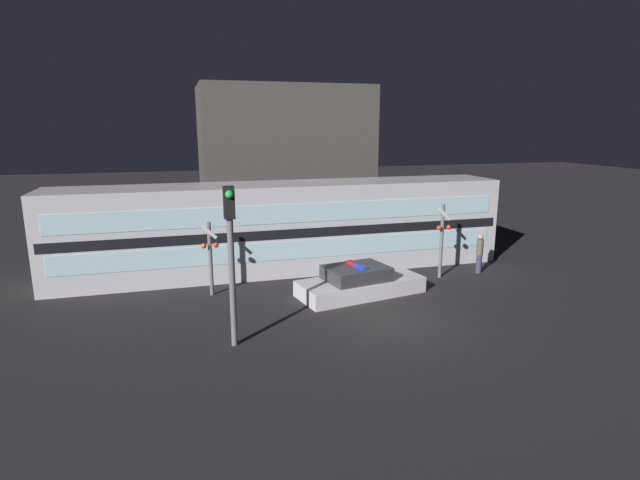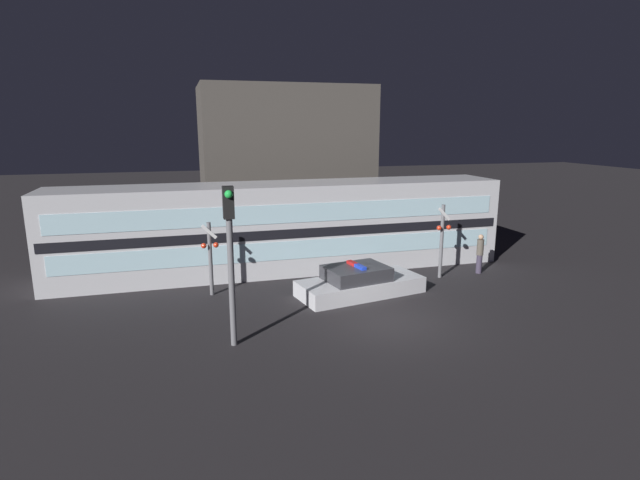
# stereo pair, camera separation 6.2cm
# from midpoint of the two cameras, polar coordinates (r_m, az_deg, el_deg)

# --- Properties ---
(ground_plane) EXTENTS (120.00, 120.00, 0.00)m
(ground_plane) POSITION_cam_midpoint_polar(r_m,az_deg,el_deg) (16.90, 7.37, -9.05)
(ground_plane) COLOR #262326
(train) EXTENTS (19.57, 2.88, 3.87)m
(train) POSITION_cam_midpoint_polar(r_m,az_deg,el_deg) (22.02, -4.11, 1.47)
(train) COLOR silver
(train) RESTS_ON ground_plane
(police_car) EXTENTS (5.05, 2.78, 1.24)m
(police_car) POSITION_cam_midpoint_polar(r_m,az_deg,el_deg) (19.12, 4.42, -4.91)
(police_car) COLOR silver
(police_car) RESTS_ON ground_plane
(pedestrian) EXTENTS (0.29, 0.29, 1.73)m
(pedestrian) POSITION_cam_midpoint_polar(r_m,az_deg,el_deg) (22.75, 17.70, -1.45)
(pedestrian) COLOR #3F384C
(pedestrian) RESTS_ON ground_plane
(crossing_signal_near) EXTENTS (0.65, 0.31, 3.12)m
(crossing_signal_near) POSITION_cam_midpoint_polar(r_m,az_deg,el_deg) (21.43, 13.68, 0.20)
(crossing_signal_near) COLOR slate
(crossing_signal_near) RESTS_ON ground_plane
(crossing_signal_far) EXTENTS (0.65, 0.31, 2.81)m
(crossing_signal_far) POSITION_cam_midpoint_polar(r_m,az_deg,el_deg) (19.11, -12.51, -1.75)
(crossing_signal_far) COLOR slate
(crossing_signal_far) RESTS_ON ground_plane
(traffic_light_corner) EXTENTS (0.30, 0.46, 4.68)m
(traffic_light_corner) POSITION_cam_midpoint_polar(r_m,az_deg,el_deg) (14.25, -10.27, -1.02)
(traffic_light_corner) COLOR slate
(traffic_light_corner) RESTS_ON ground_plane
(building_left) EXTENTS (9.60, 5.73, 8.52)m
(building_left) POSITION_cam_midpoint_polar(r_m,az_deg,el_deg) (29.94, -4.17, 8.99)
(building_left) COLOR #47423D
(building_left) RESTS_ON ground_plane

